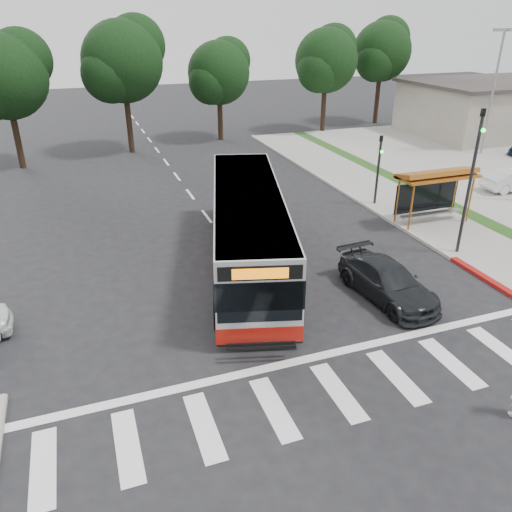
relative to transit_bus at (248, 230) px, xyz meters
name	(u,v)px	position (x,y,z in m)	size (l,w,h in m)	color
ground	(274,307)	(-0.23, -3.71, -1.66)	(140.00, 140.00, 0.00)	black
sidewalk_east	(400,204)	(10.77, 4.29, -1.60)	(4.00, 40.00, 0.12)	gray
curb_east	(370,208)	(8.77, 4.29, -1.58)	(0.30, 40.00, 0.15)	#9E9991
curb_east_red	(504,290)	(8.77, -5.71, -1.58)	(0.32, 6.00, 0.15)	maroon
commercial_building	(491,109)	(29.77, 18.29, 0.54)	(14.00, 10.00, 4.40)	#A69A8B
building_roof_cap	(496,82)	(29.77, 18.29, 2.89)	(14.60, 10.60, 0.30)	#383330
crosswalk_ladder	(338,392)	(-0.23, -8.71, -1.65)	(18.00, 2.60, 0.01)	silver
bus_shelter	(436,180)	(10.57, 1.40, 0.70)	(4.20, 1.60, 2.86)	#A65C1B
traffic_signal_ne_tall	(472,172)	(9.37, -2.21, 2.22)	(0.18, 0.37, 6.50)	black
traffic_signal_ne_short	(379,163)	(9.37, 4.79, 0.82)	(0.18, 0.37, 4.00)	black
lot_light_mid	(496,75)	(23.77, 12.29, 4.25)	(1.90, 0.35, 9.01)	gray
tree_ne_a	(327,59)	(15.84, 24.36, 4.74)	(6.16, 5.74, 9.30)	black
tree_ne_b	(382,50)	(22.84, 26.36, 5.26)	(6.16, 5.74, 10.02)	black
tree_north_a	(123,60)	(-2.15, 22.36, 5.27)	(6.60, 6.15, 10.17)	black
tree_north_b	(219,72)	(5.84, 24.35, 4.01)	(5.72, 5.33, 8.43)	black
tree_north_c	(6,75)	(-10.16, 20.36, 4.64)	(6.16, 5.74, 9.30)	black
transit_bus	(248,230)	(0.00, 0.00, 0.00)	(2.78, 12.82, 3.31)	#B9BCBF
dark_sedan	(387,281)	(4.10, -4.48, -0.96)	(1.94, 4.77, 1.38)	black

